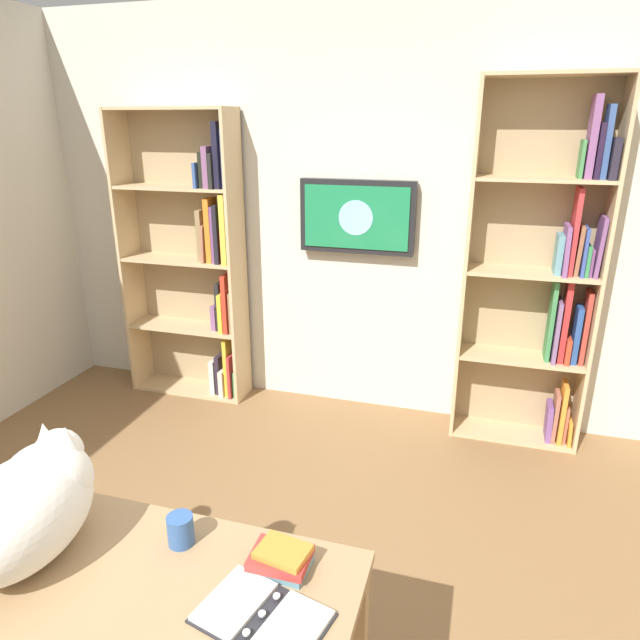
% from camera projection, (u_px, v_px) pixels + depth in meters
% --- Properties ---
extents(wall_back, '(4.52, 0.06, 2.70)m').
position_uv_depth(wall_back, '(349.00, 218.00, 3.77)').
color(wall_back, beige).
rests_on(wall_back, ground).
extents(bookshelf_left, '(0.78, 0.28, 2.21)m').
position_uv_depth(bookshelf_left, '(545.00, 275.00, 3.37)').
color(bookshelf_left, tan).
rests_on(bookshelf_left, ground).
extents(bookshelf_right, '(0.88, 0.28, 2.05)m').
position_uv_depth(bookshelf_right, '(198.00, 261.00, 4.01)').
color(bookshelf_right, tan).
rests_on(bookshelf_right, ground).
extents(wall_mounted_tv, '(0.76, 0.07, 0.47)m').
position_uv_depth(wall_mounted_tv, '(357.00, 217.00, 3.66)').
color(wall_mounted_tv, black).
extents(desk, '(1.56, 0.65, 0.75)m').
position_uv_depth(desk, '(83.00, 609.00, 1.61)').
color(desk, '#A37F56').
rests_on(desk, ground).
extents(cat, '(0.31, 0.61, 0.35)m').
position_uv_depth(cat, '(31.00, 502.00, 1.63)').
color(cat, white).
rests_on(cat, desk).
extents(open_binder, '(0.37, 0.29, 0.02)m').
position_uv_depth(open_binder, '(262.00, 616.00, 1.45)').
color(open_binder, '#26262B').
rests_on(open_binder, desk).
extents(coffee_mug, '(0.08, 0.08, 0.10)m').
position_uv_depth(coffee_mug, '(181.00, 530.00, 1.70)').
color(coffee_mug, '#335999').
rests_on(coffee_mug, desk).
extents(desk_book_stack, '(0.17, 0.13, 0.07)m').
position_uv_depth(desk_book_stack, '(282.00, 558.00, 1.61)').
color(desk_book_stack, '#6699A8').
rests_on(desk_book_stack, desk).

